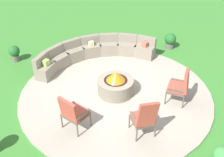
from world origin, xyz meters
The scene contains 9 objects.
ground_plane centered at (0.00, 0.00, 0.00)m, with size 24.00×24.00×0.00m, color #387A2D.
patio_circle centered at (0.00, 0.00, 0.03)m, with size 5.69×5.69×0.06m, color #9E9384.
fire_pit centered at (0.00, 0.00, 0.35)m, with size 1.06×1.06×0.73m.
curved_stone_bench centered at (0.41, 2.02, 0.36)m, with size 4.25×1.82×0.74m.
lounge_chair_front_left centered at (-1.70, -0.69, 0.60)m, with size 0.72×0.73×1.02m.
lounge_chair_front_right centered at (-0.37, -1.80, 0.63)m, with size 0.65×0.65×1.11m.
lounge_chair_back_left centered at (1.28, -1.30, 0.60)m, with size 0.77×0.79×1.05m.
potted_plant_0 centered at (-1.95, 3.59, 0.33)m, with size 0.39×0.39×0.59m.
potted_plant_3 centered at (3.39, 1.34, 0.33)m, with size 0.44×0.44×0.61m.
Camera 1 is at (-3.56, -5.37, 4.97)m, focal length 43.27 mm.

